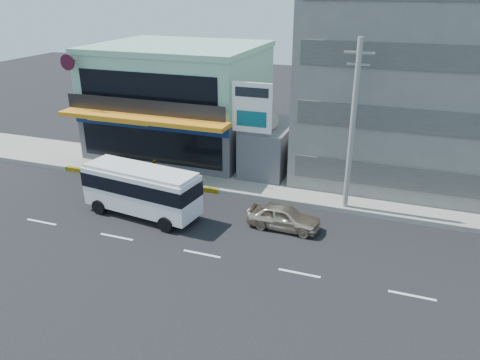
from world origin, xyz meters
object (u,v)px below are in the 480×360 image
at_px(concrete_building, 432,75).
at_px(motorcycle_rider, 157,181).
at_px(billboard, 252,114).
at_px(sedan, 284,217).
at_px(satellite_dish, 267,127).
at_px(minibus, 141,188).
at_px(shop_building, 180,102).
at_px(utility_pole_near, 352,127).

bearing_deg(concrete_building, motorcycle_rider, -150.88).
height_order(concrete_building, motorcycle_rider, concrete_building).
distance_m(billboard, motorcycle_rider, 7.54).
bearing_deg(billboard, sedan, -54.83).
relative_size(billboard, motorcycle_rider, 3.18).
distance_m(concrete_building, sedan, 14.40).
bearing_deg(billboard, concrete_building, 28.92).
distance_m(satellite_dish, minibus, 9.79).
xyz_separation_m(billboard, minibus, (-4.51, -6.41, -3.19)).
distance_m(satellite_dish, motorcycle_rider, 8.21).
relative_size(satellite_dish, sedan, 0.37).
bearing_deg(satellite_dish, shop_building, 159.79).
bearing_deg(sedan, billboard, 36.92).
bearing_deg(sedan, satellite_dish, 26.02).
xyz_separation_m(utility_pole_near, minibus, (-11.01, -4.61, -3.41)).
distance_m(concrete_building, billboard, 12.17).
bearing_deg(minibus, billboard, 54.87).
height_order(minibus, motorcycle_rider, minibus).
height_order(concrete_building, satellite_dish, concrete_building).
height_order(concrete_building, sedan, concrete_building).
height_order(billboard, minibus, billboard).
xyz_separation_m(shop_building, satellite_dish, (8.00, -2.95, -0.42)).
bearing_deg(shop_building, motorcycle_rider, -75.31).
relative_size(shop_building, minibus, 1.72).
bearing_deg(billboard, satellite_dish, 74.48).
height_order(satellite_dish, utility_pole_near, utility_pole_near).
height_order(satellite_dish, minibus, satellite_dish).
distance_m(satellite_dish, billboard, 2.31).
xyz_separation_m(shop_building, utility_pole_near, (14.00, -6.55, 1.15)).
height_order(sedan, motorcycle_rider, motorcycle_rider).
relative_size(utility_pole_near, sedan, 2.48).
height_order(shop_building, minibus, shop_building).
relative_size(shop_building, billboard, 1.80).
relative_size(shop_building, satellite_dish, 8.27).
xyz_separation_m(concrete_building, sedan, (-6.86, -10.97, -6.31)).
bearing_deg(minibus, utility_pole_near, 22.71).
distance_m(utility_pole_near, sedan, 6.28).
xyz_separation_m(concrete_building, satellite_dish, (-10.00, -4.00, -3.42)).
bearing_deg(minibus, satellite_dish, 58.61).
xyz_separation_m(concrete_building, motorcycle_rider, (-15.95, -8.88, -6.28)).
relative_size(billboard, sedan, 1.71).
bearing_deg(motorcycle_rider, minibus, -74.21).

